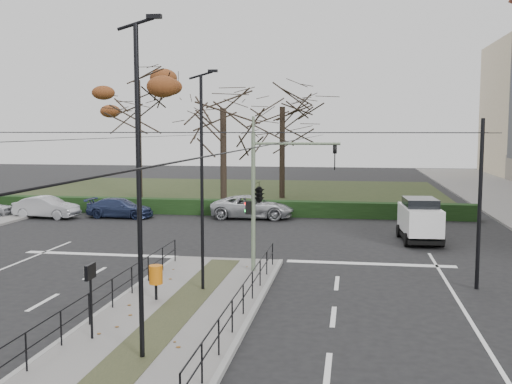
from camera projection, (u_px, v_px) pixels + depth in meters
ground at (199, 292)px, 20.71m from camera, size 140.00×140.00×0.00m
median_island at (178, 312)px, 18.25m from camera, size 4.40×15.00×0.14m
park at (224, 192)px, 53.08m from camera, size 38.00×26.00×0.10m
hedge at (182, 206)px, 39.87m from camera, size 38.00×1.00×1.00m
median_railing at (176, 284)px, 18.06m from camera, size 4.14×13.24×0.92m
catenary at (209, 189)px, 21.94m from camera, size 20.00×34.00×6.00m
traffic_light at (261, 191)px, 22.91m from camera, size 3.64×2.05×5.35m
litter_bin at (156, 275)px, 19.24m from camera, size 0.44×0.44×1.12m
info_panel at (90, 280)px, 15.57m from camera, size 0.11×0.52×1.99m
streetlamp_median_near at (140, 188)px, 14.00m from camera, size 0.67×0.14×8.07m
streetlamp_median_far at (202, 180)px, 20.17m from camera, size 0.62×0.13×7.44m
parked_car_second at (47, 207)px, 37.97m from camera, size 4.30×1.87×1.38m
parked_car_third at (120, 208)px, 38.18m from camera, size 4.31×1.82×1.24m
parked_car_fourth at (252, 207)px, 37.87m from camera, size 5.33×2.66×1.45m
white_van at (420, 219)px, 29.87m from camera, size 2.08×4.11×2.20m
rust_tree at (137, 81)px, 47.64m from camera, size 7.68×7.68×12.37m
bare_tree_center at (282, 113)px, 47.73m from camera, size 7.78×7.78×9.71m
bare_tree_near at (223, 116)px, 40.34m from camera, size 6.94×6.94×9.22m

